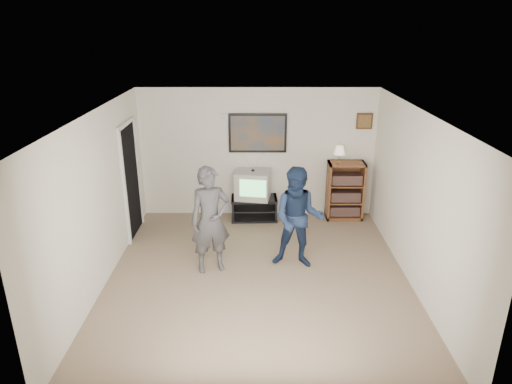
{
  "coord_description": "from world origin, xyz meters",
  "views": [
    {
      "loc": [
        -0.02,
        -5.96,
        3.64
      ],
      "look_at": [
        -0.03,
        0.65,
        1.15
      ],
      "focal_mm": 32.0,
      "sensor_mm": 36.0,
      "label": 1
    }
  ],
  "objects_px": {
    "media_stand": "(254,208)",
    "crt_television": "(253,184)",
    "person_tall": "(210,220)",
    "person_short": "(298,218)",
    "bookshelf": "(345,191)"
  },
  "relations": [
    {
      "from": "crt_television",
      "to": "person_short",
      "type": "height_order",
      "value": "person_short"
    },
    {
      "from": "media_stand",
      "to": "person_tall",
      "type": "distance_m",
      "value": 2.14
    },
    {
      "from": "person_short",
      "to": "crt_television",
      "type": "bearing_deg",
      "value": 120.15
    },
    {
      "from": "crt_television",
      "to": "person_short",
      "type": "relative_size",
      "value": 0.39
    },
    {
      "from": "crt_television",
      "to": "bookshelf",
      "type": "distance_m",
      "value": 1.79
    },
    {
      "from": "media_stand",
      "to": "bookshelf",
      "type": "relative_size",
      "value": 0.79
    },
    {
      "from": "crt_television",
      "to": "bookshelf",
      "type": "height_order",
      "value": "bookshelf"
    },
    {
      "from": "crt_television",
      "to": "person_short",
      "type": "xyz_separation_m",
      "value": [
        0.71,
        -1.81,
        0.1
      ]
    },
    {
      "from": "media_stand",
      "to": "bookshelf",
      "type": "bearing_deg",
      "value": -0.1
    },
    {
      "from": "person_tall",
      "to": "person_short",
      "type": "height_order",
      "value": "person_tall"
    },
    {
      "from": "bookshelf",
      "to": "person_tall",
      "type": "relative_size",
      "value": 0.68
    },
    {
      "from": "person_tall",
      "to": "crt_television",
      "type": "bearing_deg",
      "value": 54.2
    },
    {
      "from": "media_stand",
      "to": "person_tall",
      "type": "height_order",
      "value": "person_tall"
    },
    {
      "from": "media_stand",
      "to": "crt_television",
      "type": "height_order",
      "value": "crt_television"
    },
    {
      "from": "media_stand",
      "to": "bookshelf",
      "type": "height_order",
      "value": "bookshelf"
    }
  ]
}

